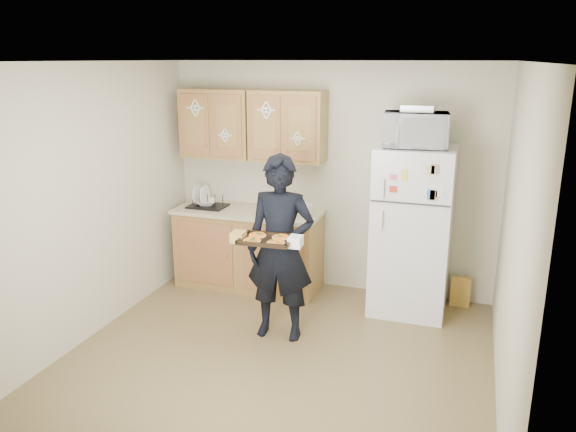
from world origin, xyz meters
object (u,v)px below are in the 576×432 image
at_px(baking_tray, 267,240).
at_px(microwave, 415,130).
at_px(dish_rack, 208,200).
at_px(refrigerator, 412,231).
at_px(person, 280,249).

bearing_deg(baking_tray, microwave, 45.08).
xyz_separation_m(baking_tray, microwave, (1.06, 1.21, 0.84)).
xyz_separation_m(baking_tray, dish_rack, (-1.20, 1.29, -0.05)).
relative_size(refrigerator, person, 0.99).
bearing_deg(person, dish_rack, 137.31).
xyz_separation_m(microwave, dish_rack, (-2.26, 0.08, -0.88)).
height_order(baking_tray, dish_rack, dish_rack).
bearing_deg(person, microwave, 37.48).
relative_size(refrigerator, microwave, 2.83).
bearing_deg(microwave, person, -145.49).
relative_size(microwave, dish_rack, 1.45).
height_order(person, dish_rack, person).
distance_m(person, microwave, 1.71).
bearing_deg(microwave, refrigerator, 61.43).
bearing_deg(person, refrigerator, 38.46).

